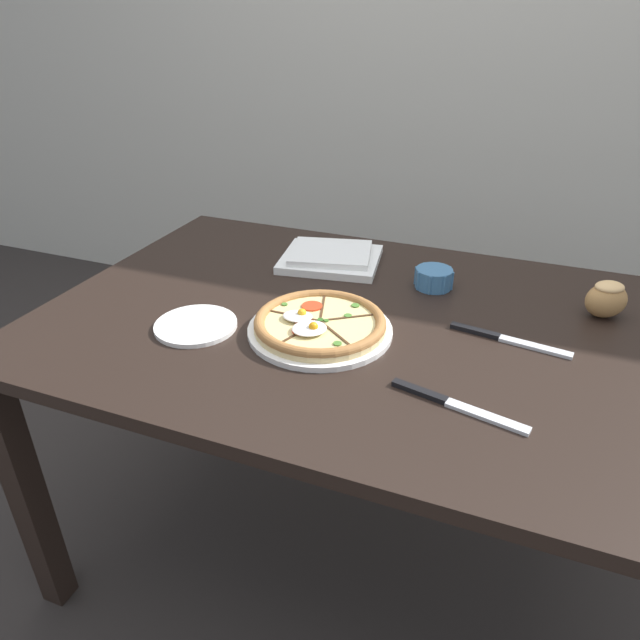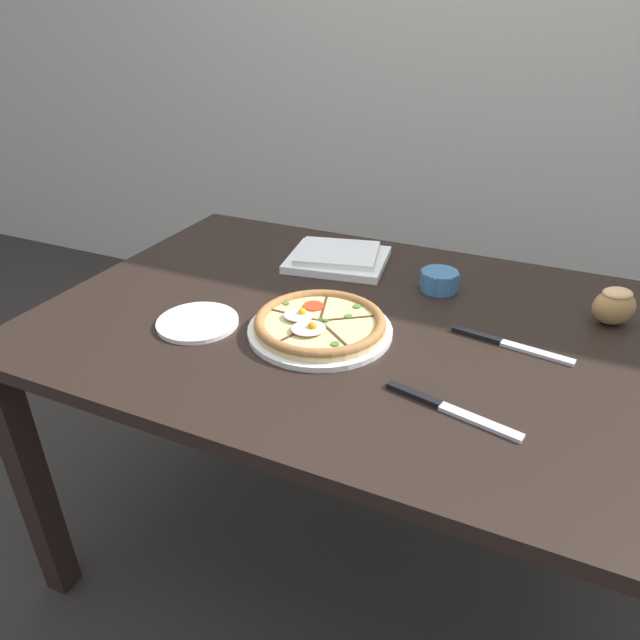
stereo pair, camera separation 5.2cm
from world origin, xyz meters
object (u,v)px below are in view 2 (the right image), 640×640
object	(u,v)px
pizza	(320,325)
ramekin_bowl	(439,280)
dining_table	(355,352)
knife_main	(509,344)
napkin_folded	(338,257)
side_saucer	(198,322)
knife_spare	(449,409)
bread_piece_near	(614,305)

from	to	relation	value
pizza	ramekin_bowl	size ratio (longest dim) A/B	3.20
dining_table	pizza	size ratio (longest dim) A/B	4.52
ramekin_bowl	knife_main	xyz separation A→B (m)	(0.19, -0.20, -0.02)
napkin_folded	knife_main	size ratio (longest dim) A/B	1.15
ramekin_bowl	side_saucer	size ratio (longest dim) A/B	0.54
knife_main	knife_spare	xyz separation A→B (m)	(-0.06, -0.26, 0.00)
side_saucer	knife_main	bearing A→B (deg)	16.50
dining_table	bread_piece_near	size ratio (longest dim) A/B	12.01
dining_table	side_saucer	xyz separation A→B (m)	(-0.30, -0.17, 0.09)
bread_piece_near	knife_spare	bearing A→B (deg)	-118.83
ramekin_bowl	napkin_folded	world-z (taller)	ramekin_bowl
ramekin_bowl	napkin_folded	size ratio (longest dim) A/B	0.34
napkin_folded	bread_piece_near	xyz separation A→B (m)	(0.66, -0.06, 0.03)
dining_table	ramekin_bowl	world-z (taller)	ramekin_bowl
ramekin_bowl	knife_spare	world-z (taller)	ramekin_bowl
ramekin_bowl	knife_spare	distance (m)	0.47
knife_spare	ramekin_bowl	bearing A→B (deg)	118.90
knife_main	side_saucer	xyz separation A→B (m)	(-0.62, -0.18, 0.00)
bread_piece_near	knife_spare	distance (m)	0.51
dining_table	ramekin_bowl	bearing A→B (deg)	58.92
knife_main	bread_piece_near	bearing A→B (deg)	54.28
dining_table	knife_main	size ratio (longest dim) A/B	5.58
dining_table	pizza	xyz separation A→B (m)	(-0.05, -0.09, 0.11)
knife_spare	side_saucer	distance (m)	0.57
napkin_folded	side_saucer	size ratio (longest dim) A/B	1.61
ramekin_bowl	napkin_folded	bearing A→B (deg)	170.41
bread_piece_near	napkin_folded	bearing A→B (deg)	175.11
ramekin_bowl	side_saucer	xyz separation A→B (m)	(-0.43, -0.38, -0.02)
dining_table	bread_piece_near	xyz separation A→B (m)	(0.51, 0.20, 0.13)
bread_piece_near	side_saucer	xyz separation A→B (m)	(-0.81, -0.37, -0.04)
knife_main	knife_spare	size ratio (longest dim) A/B	1.01
napkin_folded	knife_spare	xyz separation A→B (m)	(0.42, -0.50, -0.01)
knife_main	knife_spare	world-z (taller)	same
knife_spare	dining_table	bearing A→B (deg)	149.89
dining_table	bread_piece_near	world-z (taller)	bread_piece_near
bread_piece_near	side_saucer	distance (m)	0.89
pizza	bread_piece_near	xyz separation A→B (m)	(0.55, 0.30, 0.02)
bread_piece_near	side_saucer	bearing A→B (deg)	-155.22
pizza	knife_spare	xyz separation A→B (m)	(0.31, -0.15, -0.01)
bread_piece_near	dining_table	bearing A→B (deg)	-158.03
dining_table	napkin_folded	size ratio (longest dim) A/B	4.86
napkin_folded	knife_spare	distance (m)	0.65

